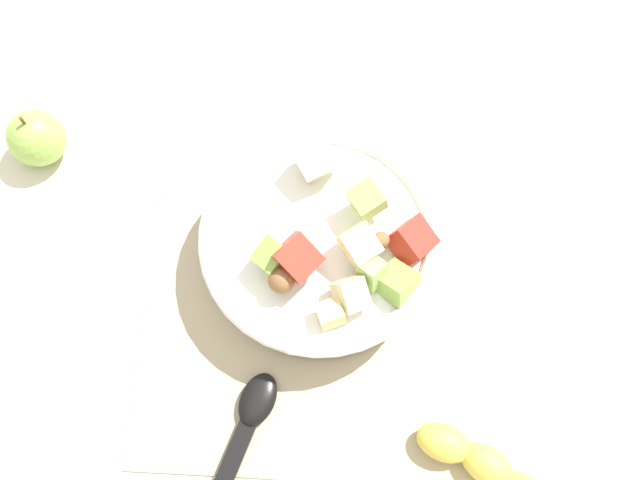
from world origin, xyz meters
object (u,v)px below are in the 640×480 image
at_px(salad_bowl, 321,243).
at_px(whole_apple, 37,138).
at_px(banana_whole, 486,468).
at_px(serving_spoon, 236,451).

height_order(salad_bowl, whole_apple, salad_bowl).
relative_size(salad_bowl, banana_whole, 1.74).
bearing_deg(banana_whole, serving_spoon, -90.90).
relative_size(salad_bowl, serving_spoon, 1.06).
relative_size(serving_spoon, banana_whole, 1.63).
bearing_deg(salad_bowl, banana_whole, 38.58).
relative_size(serving_spoon, whole_apple, 3.04).
distance_m(whole_apple, banana_whole, 0.60).
bearing_deg(serving_spoon, banana_whole, 89.10).
xyz_separation_m(salad_bowl, serving_spoon, (0.21, -0.07, -0.03)).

